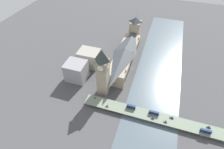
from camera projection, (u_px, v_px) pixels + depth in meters
ground_plane at (133, 68)px, 263.44m from camera, size 600.00×600.00×0.00m
river_water at (158, 73)px, 255.02m from camera, size 63.34×360.00×0.30m
parliament_hall at (125, 56)px, 262.87m from camera, size 25.58×106.80×27.69m
clock_tower at (103, 71)px, 206.35m from camera, size 14.32×14.32×66.06m
victoria_tower at (135, 30)px, 302.28m from camera, size 17.35×17.35×48.89m
road_bridge at (150, 116)px, 199.03m from camera, size 158.68×14.89×4.50m
double_decker_bus_lead at (206, 131)px, 181.74m from camera, size 10.85×2.47×4.64m
double_decker_bus_mid at (154, 113)px, 197.98m from camera, size 11.54×2.56×4.68m
double_decker_bus_rear at (131, 107)px, 203.85m from camera, size 10.69×2.64×4.95m
car_northbound_lead at (107, 106)px, 206.97m from camera, size 4.61×1.80×1.44m
car_northbound_mid at (172, 118)px, 195.39m from camera, size 4.42×1.84×1.46m
car_northbound_tail at (209, 127)px, 186.96m from camera, size 4.37×1.78×1.34m
car_southbound_lead at (153, 118)px, 195.00m from camera, size 3.99×1.89×1.28m
car_southbound_mid at (166, 122)px, 191.76m from camera, size 4.11×1.79×1.42m
car_southbound_tail at (95, 98)px, 215.59m from camera, size 4.21×1.75×1.37m
city_block_west at (76, 71)px, 238.86m from camera, size 27.25×24.89×27.14m
city_block_center at (89, 58)px, 262.11m from camera, size 30.45×24.42×24.36m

